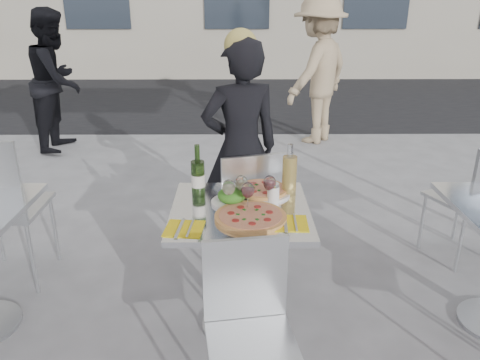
{
  "coord_description": "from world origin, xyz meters",
  "views": [
    {
      "loc": [
        -0.02,
        -2.22,
        1.79
      ],
      "look_at": [
        0.0,
        0.15,
        0.85
      ],
      "focal_mm": 35.0,
      "sensor_mm": 36.0,
      "label": 1
    }
  ],
  "objects_px": {
    "pizza_far": "(262,190)",
    "sugar_shaker": "(273,193)",
    "main_table": "(240,244)",
    "napkin_left": "(184,228)",
    "wineglass_white_a": "(229,188)",
    "woman_diner": "(241,149)",
    "wineglass_white_b": "(241,184)",
    "chair_near": "(249,319)",
    "wine_bottle": "(198,176)",
    "wineglass_red_a": "(248,191)",
    "pizza_near": "(251,217)",
    "salad_plate": "(232,197)",
    "side_chair_rfar": "(477,192)",
    "carafe": "(289,174)",
    "wineglass_red_b": "(270,184)",
    "chair_far": "(248,204)",
    "pedestrian_a": "(57,81)",
    "napkin_right": "(289,223)",
    "pedestrian_b": "(318,71)"
  },
  "relations": [
    {
      "from": "pizza_far",
      "to": "sugar_shaker",
      "type": "height_order",
      "value": "sugar_shaker"
    },
    {
      "from": "main_table",
      "to": "napkin_left",
      "type": "height_order",
      "value": "napkin_left"
    },
    {
      "from": "wineglass_white_a",
      "to": "pizza_far",
      "type": "bearing_deg",
      "value": 46.43
    },
    {
      "from": "pizza_far",
      "to": "napkin_left",
      "type": "relative_size",
      "value": 1.61
    },
    {
      "from": "woman_diner",
      "to": "wineglass_white_b",
      "type": "xyz_separation_m",
      "value": [
        -0.0,
        -0.88,
        0.09
      ]
    },
    {
      "from": "chair_near",
      "to": "wine_bottle",
      "type": "xyz_separation_m",
      "value": [
        -0.26,
        0.74,
        0.37
      ]
    },
    {
      "from": "pizza_far",
      "to": "napkin_left",
      "type": "bearing_deg",
      "value": -132.36
    },
    {
      "from": "main_table",
      "to": "wineglass_red_a",
      "type": "xyz_separation_m",
      "value": [
        0.04,
        -0.03,
        0.32
      ]
    },
    {
      "from": "pizza_near",
      "to": "salad_plate",
      "type": "relative_size",
      "value": 1.64
    },
    {
      "from": "wine_bottle",
      "to": "wineglass_white_b",
      "type": "relative_size",
      "value": 1.87
    },
    {
      "from": "side_chair_rfar",
      "to": "wine_bottle",
      "type": "height_order",
      "value": "wine_bottle"
    },
    {
      "from": "carafe",
      "to": "wineglass_red_b",
      "type": "bearing_deg",
      "value": -133.99
    },
    {
      "from": "main_table",
      "to": "wineglass_red_b",
      "type": "bearing_deg",
      "value": 23.6
    },
    {
      "from": "chair_far",
      "to": "chair_near",
      "type": "xyz_separation_m",
      "value": [
        -0.02,
        -1.09,
        -0.04
      ]
    },
    {
      "from": "main_table",
      "to": "pedestrian_a",
      "type": "distance_m",
      "value": 4.08
    },
    {
      "from": "chair_near",
      "to": "woman_diner",
      "type": "xyz_separation_m",
      "value": [
        -0.02,
        1.51,
        0.28
      ]
    },
    {
      "from": "chair_near",
      "to": "napkin_right",
      "type": "distance_m",
      "value": 0.51
    },
    {
      "from": "woman_diner",
      "to": "sugar_shaker",
      "type": "relative_size",
      "value": 14.41
    },
    {
      "from": "pizza_near",
      "to": "wineglass_white_b",
      "type": "bearing_deg",
      "value": 103.03
    },
    {
      "from": "chair_near",
      "to": "sugar_shaker",
      "type": "xyz_separation_m",
      "value": [
        0.14,
        0.64,
        0.31
      ]
    },
    {
      "from": "chair_near",
      "to": "wineglass_red_b",
      "type": "distance_m",
      "value": 0.74
    },
    {
      "from": "sugar_shaker",
      "to": "napkin_left",
      "type": "relative_size",
      "value": 0.53
    },
    {
      "from": "chair_far",
      "to": "pizza_far",
      "type": "xyz_separation_m",
      "value": [
        0.07,
        -0.32,
        0.23
      ]
    },
    {
      "from": "wineglass_white_b",
      "to": "napkin_right",
      "type": "distance_m",
      "value": 0.35
    },
    {
      "from": "main_table",
      "to": "wineglass_red_b",
      "type": "relative_size",
      "value": 4.76
    },
    {
      "from": "sugar_shaker",
      "to": "pizza_near",
      "type": "bearing_deg",
      "value": -122.63
    },
    {
      "from": "side_chair_rfar",
      "to": "salad_plate",
      "type": "relative_size",
      "value": 4.11
    },
    {
      "from": "sugar_shaker",
      "to": "napkin_right",
      "type": "height_order",
      "value": "sugar_shaker"
    },
    {
      "from": "woman_diner",
      "to": "wine_bottle",
      "type": "xyz_separation_m",
      "value": [
        -0.24,
        -0.78,
        0.09
      ]
    },
    {
      "from": "pedestrian_b",
      "to": "wineglass_red_a",
      "type": "height_order",
      "value": "pedestrian_b"
    },
    {
      "from": "wineglass_white_b",
      "to": "wineglass_white_a",
      "type": "bearing_deg",
      "value": -138.13
    },
    {
      "from": "chair_far",
      "to": "wineglass_white_b",
      "type": "xyz_separation_m",
      "value": [
        -0.05,
        -0.46,
        0.33
      ]
    },
    {
      "from": "main_table",
      "to": "woman_diner",
      "type": "relative_size",
      "value": 0.49
    },
    {
      "from": "wineglass_white_b",
      "to": "wine_bottle",
      "type": "bearing_deg",
      "value": 156.89
    },
    {
      "from": "side_chair_rfar",
      "to": "pizza_near",
      "type": "relative_size",
      "value": 2.5
    },
    {
      "from": "chair_far",
      "to": "napkin_right",
      "type": "bearing_deg",
      "value": 88.53
    },
    {
      "from": "chair_far",
      "to": "carafe",
      "type": "relative_size",
      "value": 3.1
    },
    {
      "from": "side_chair_rfar",
      "to": "wine_bottle",
      "type": "xyz_separation_m",
      "value": [
        -1.86,
        -0.53,
        0.33
      ]
    },
    {
      "from": "pedestrian_a",
      "to": "pedestrian_b",
      "type": "relative_size",
      "value": 0.93
    },
    {
      "from": "wineglass_red_a",
      "to": "chair_near",
      "type": "bearing_deg",
      "value": -90.52
    },
    {
      "from": "wineglass_white_a",
      "to": "wineglass_white_b",
      "type": "relative_size",
      "value": 1.0
    },
    {
      "from": "woman_diner",
      "to": "pizza_far",
      "type": "xyz_separation_m",
      "value": [
        0.11,
        -0.75,
        -0.01
      ]
    },
    {
      "from": "wine_bottle",
      "to": "wineglass_white_a",
      "type": "bearing_deg",
      "value": -43.24
    },
    {
      "from": "pizza_near",
      "to": "wineglass_red_b",
      "type": "relative_size",
      "value": 2.29
    },
    {
      "from": "pizza_near",
      "to": "pizza_far",
      "type": "relative_size",
      "value": 1.12
    },
    {
      "from": "main_table",
      "to": "pizza_far",
      "type": "bearing_deg",
      "value": 58.67
    },
    {
      "from": "carafe",
      "to": "woman_diner",
      "type": "bearing_deg",
      "value": 109.07
    },
    {
      "from": "pizza_near",
      "to": "side_chair_rfar",
      "type": "bearing_deg",
      "value": 27.59
    },
    {
      "from": "salad_plate",
      "to": "wineglass_red_a",
      "type": "bearing_deg",
      "value": -48.36
    },
    {
      "from": "chair_far",
      "to": "napkin_left",
      "type": "distance_m",
      "value": 0.85
    }
  ]
}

